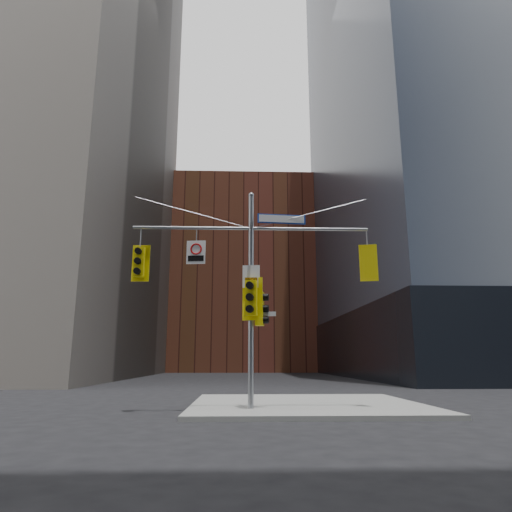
{
  "coord_description": "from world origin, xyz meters",
  "views": [
    {
      "loc": [
        -0.34,
        -12.93,
        1.63
      ],
      "look_at": [
        0.17,
        2.0,
        5.04
      ],
      "focal_mm": 32.0,
      "sensor_mm": 36.0,
      "label": 1
    }
  ],
  "objects": [
    {
      "name": "street_blade_ns",
      "position": [
        0.0,
        2.45,
        2.84
      ],
      "size": [
        0.11,
        0.81,
        0.16
      ],
      "rotation": [
        0.0,
        0.0,
        -0.09
      ],
      "color": "#145926",
      "rests_on": "ground"
    },
    {
      "name": "brick_midrise",
      "position": [
        0.0,
        58.0,
        14.0
      ],
      "size": [
        26.0,
        20.0,
        28.0
      ],
      "primitive_type": "cube",
      "color": "brown",
      "rests_on": "ground"
    },
    {
      "name": "regulatory_sign_arm",
      "position": [
        -1.85,
        1.97,
        5.18
      ],
      "size": [
        0.64,
        0.12,
        0.8
      ],
      "rotation": [
        0.0,
        0.0,
        -0.12
      ],
      "color": "silver",
      "rests_on": "ground"
    },
    {
      "name": "regulatory_sign_pole",
      "position": [
        0.0,
        1.88,
        4.3
      ],
      "size": [
        0.57,
        0.09,
        0.75
      ],
      "rotation": [
        0.0,
        0.0,
        -0.11
      ],
      "color": "silver",
      "rests_on": "ground"
    },
    {
      "name": "ground",
      "position": [
        0.0,
        0.0,
        0.0
      ],
      "size": [
        160.0,
        160.0,
        0.0
      ],
      "primitive_type": "plane",
      "color": "black",
      "rests_on": "ground"
    },
    {
      "name": "traffic_light_pole_front",
      "position": [
        0.0,
        1.73,
        3.58
      ],
      "size": [
        0.66,
        0.61,
        1.4
      ],
      "rotation": [
        0.0,
        0.0,
        -0.25
      ],
      "color": "yellow",
      "rests_on": "ground"
    },
    {
      "name": "traffic_light_east_arm",
      "position": [
        3.96,
        1.99,
        4.8
      ],
      "size": [
        0.59,
        0.53,
        1.25
      ],
      "rotation": [
        0.0,
        0.0,
        2.93
      ],
      "color": "yellow",
      "rests_on": "ground"
    },
    {
      "name": "street_blade_ew",
      "position": [
        0.45,
        2.0,
        3.1
      ],
      "size": [
        0.73,
        0.09,
        0.15
      ],
      "rotation": [
        0.0,
        0.0,
        -0.08
      ],
      "color": "silver",
      "rests_on": "ground"
    },
    {
      "name": "traffic_light_pole_side",
      "position": [
        0.33,
        1.99,
        3.27
      ],
      "size": [
        0.47,
        0.4,
        1.11
      ],
      "rotation": [
        0.0,
        0.0,
        1.37
      ],
      "color": "yellow",
      "rests_on": "ground"
    },
    {
      "name": "traffic_light_west_arm",
      "position": [
        -3.72,
        2.01,
        4.8
      ],
      "size": [
        0.6,
        0.49,
        1.25
      ],
      "rotation": [
        0.0,
        0.0,
        -0.08
      ],
      "color": "yellow",
      "rests_on": "ground"
    },
    {
      "name": "street_sign_blade",
      "position": [
        1.05,
        2.0,
        6.35
      ],
      "size": [
        1.67,
        0.21,
        0.33
      ],
      "rotation": [
        0.0,
        0.0,
        0.1
      ],
      "color": "#1135A0",
      "rests_on": "ground"
    },
    {
      "name": "sidewalk_corner",
      "position": [
        2.0,
        4.0,
        0.07
      ],
      "size": [
        8.0,
        8.0,
        0.15
      ],
      "primitive_type": "cube",
      "color": "gray",
      "rests_on": "ground"
    },
    {
      "name": "signal_assembly",
      "position": [
        0.0,
        1.99,
        4.42
      ],
      "size": [
        8.0,
        0.8,
        7.3
      ],
      "color": "gray",
      "rests_on": "ground"
    }
  ]
}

